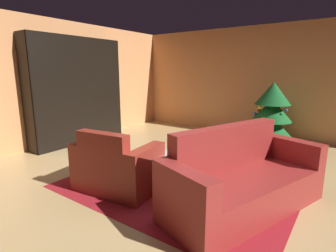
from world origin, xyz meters
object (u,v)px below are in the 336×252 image
object	(u,v)px
book_stack_on_table	(186,154)
bottle_on_table	(198,147)
bookshelf_unit	(82,93)
decorated_tree	(272,113)
armchair_red	(116,168)
couch_red	(242,182)
coffee_table	(183,159)

from	to	relation	value
book_stack_on_table	bottle_on_table	size ratio (longest dim) A/B	0.85
bookshelf_unit	bottle_on_table	size ratio (longest dim) A/B	8.78
decorated_tree	armchair_red	bearing A→B (deg)	-107.11
armchair_red	bottle_on_table	bearing A→B (deg)	42.17
armchair_red	book_stack_on_table	size ratio (longest dim) A/B	5.21
bottle_on_table	decorated_tree	bearing A→B (deg)	84.58
bookshelf_unit	decorated_tree	world-z (taller)	bookshelf_unit
couch_red	decorated_tree	distance (m)	2.99
bookshelf_unit	armchair_red	world-z (taller)	bookshelf_unit
armchair_red	decorated_tree	bearing A→B (deg)	72.89
coffee_table	bottle_on_table	distance (m)	0.25
bookshelf_unit	couch_red	distance (m)	4.06
armchair_red	book_stack_on_table	bearing A→B (deg)	35.87
book_stack_on_table	bookshelf_unit	bearing A→B (deg)	165.70
bookshelf_unit	decorated_tree	size ratio (longest dim) A/B	1.69
bottle_on_table	bookshelf_unit	bearing A→B (deg)	169.22
coffee_table	book_stack_on_table	bearing A→B (deg)	-6.91
coffee_table	armchair_red	bearing A→B (deg)	-141.97
bookshelf_unit	couch_red	bearing A→B (deg)	-11.98
armchair_red	bottle_on_table	distance (m)	1.11
couch_red	bottle_on_table	bearing A→B (deg)	162.67
bookshelf_unit	armchair_red	xyz separation A→B (m)	(2.40, -1.33, -0.77)
armchair_red	couch_red	xyz separation A→B (m)	(1.50, 0.51, 0.01)
bottle_on_table	couch_red	bearing A→B (deg)	-17.33
bookshelf_unit	decorated_tree	xyz separation A→B (m)	(3.46, 2.10, -0.38)
bookshelf_unit	armchair_red	distance (m)	2.85
bookshelf_unit	couch_red	size ratio (longest dim) A/B	1.05
book_stack_on_table	decorated_tree	bearing A→B (deg)	83.74
bookshelf_unit	coffee_table	size ratio (longest dim) A/B	2.86
coffee_table	decorated_tree	distance (m)	2.93
bookshelf_unit	book_stack_on_table	xyz separation A→B (m)	(3.14, -0.80, -0.57)
bookshelf_unit	decorated_tree	bearing A→B (deg)	31.30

